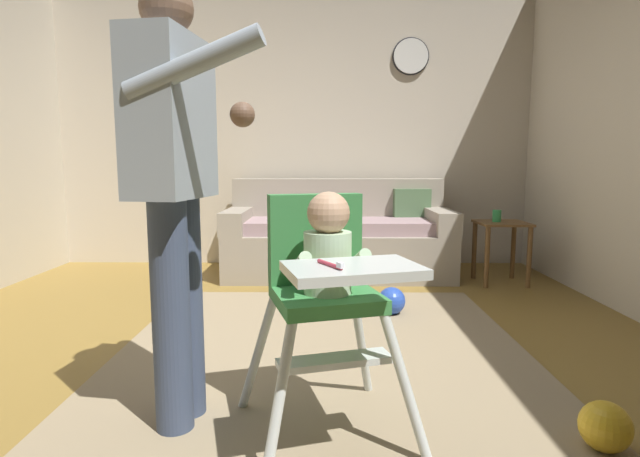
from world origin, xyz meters
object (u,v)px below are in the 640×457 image
(couch, at_px, (339,238))
(toy_ball_second, at_px, (605,426))
(sippy_cup, at_px, (497,216))
(toy_ball, at_px, (392,301))
(wall_clock, at_px, (411,56))
(high_chair, at_px, (326,270))
(side_table, at_px, (501,238))
(adult_standing, at_px, (175,183))

(couch, xyz_separation_m, toy_ball_second, (0.85, -2.80, -0.24))
(couch, xyz_separation_m, sippy_cup, (1.31, -0.34, 0.24))
(toy_ball, xyz_separation_m, wall_clock, (0.38, 1.70, 1.94))
(high_chair, bearing_deg, side_table, 131.74)
(adult_standing, xyz_separation_m, sippy_cup, (1.99, 2.27, -0.36))
(toy_ball, bearing_deg, sippy_cup, 41.83)
(adult_standing, xyz_separation_m, toy_ball_second, (1.54, -0.19, -0.84))
(wall_clock, bearing_deg, side_table, -51.37)
(couch, bearing_deg, toy_ball, 14.51)
(side_table, bearing_deg, wall_clock, 128.63)
(couch, bearing_deg, toy_ball_second, 16.93)
(adult_standing, height_order, side_table, adult_standing)
(couch, distance_m, sippy_cup, 1.37)
(high_chair, xyz_separation_m, toy_ball_second, (0.98, -0.11, -0.53))
(high_chair, relative_size, side_table, 1.75)
(couch, distance_m, adult_standing, 2.76)
(side_table, bearing_deg, adult_standing, -131.97)
(wall_clock, bearing_deg, high_chair, -104.59)
(toy_ball_second, height_order, side_table, side_table)
(adult_standing, xyz_separation_m, wall_clock, (1.38, 3.09, 1.10))
(high_chair, bearing_deg, couch, 161.28)
(adult_standing, height_order, toy_ball, adult_standing)
(adult_standing, bearing_deg, toy_ball_second, 1.09)
(side_table, bearing_deg, toy_ball_second, -101.52)
(toy_ball, height_order, side_table, side_table)
(high_chair, bearing_deg, toy_ball, 147.04)
(high_chair, bearing_deg, sippy_cup, 132.57)
(sippy_cup, bearing_deg, couch, 165.23)
(toy_ball_second, xyz_separation_m, wall_clock, (-0.16, 3.28, 1.94))
(couch, xyz_separation_m, high_chair, (-0.13, -2.69, 0.29))
(high_chair, xyz_separation_m, wall_clock, (0.82, 3.17, 1.41))
(adult_standing, bearing_deg, couch, 83.41)
(toy_ball_second, distance_m, wall_clock, 3.81)
(sippy_cup, bearing_deg, high_chair, -121.43)
(couch, xyz_separation_m, adult_standing, (-0.69, -2.61, 0.60))
(couch, relative_size, wall_clock, 5.65)
(toy_ball, distance_m, side_table, 1.39)
(couch, height_order, wall_clock, wall_clock)
(toy_ball_second, bearing_deg, couch, 106.93)
(couch, xyz_separation_m, side_table, (1.35, -0.34, 0.05))
(high_chair, bearing_deg, adult_standing, -114.19)
(side_table, xyz_separation_m, wall_clock, (-0.66, 0.82, 1.65))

